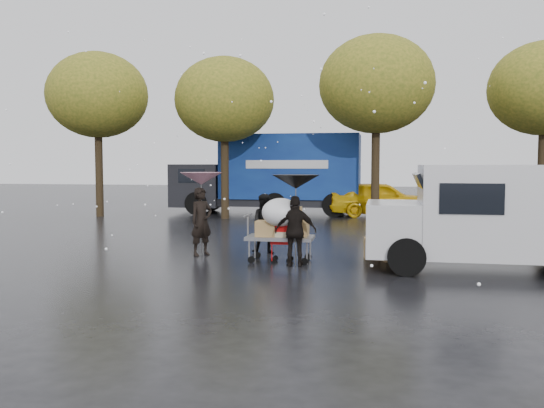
% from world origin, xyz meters
% --- Properties ---
extents(ground, '(90.00, 90.00, 0.00)m').
position_xyz_m(ground, '(0.00, 0.00, 0.00)').
color(ground, black).
rests_on(ground, ground).
extents(person_pink, '(0.67, 0.72, 1.65)m').
position_xyz_m(person_pink, '(-1.54, 0.77, 0.82)').
color(person_pink, black).
rests_on(person_pink, ground).
extents(person_middle, '(0.74, 0.59, 1.48)m').
position_xyz_m(person_middle, '(-0.07, 1.40, 0.74)').
color(person_middle, black).
rests_on(person_middle, ground).
extents(person_black, '(0.92, 0.44, 1.54)m').
position_xyz_m(person_black, '(0.93, -0.28, 0.77)').
color(person_black, black).
rests_on(person_black, ground).
extents(umbrella_pink, '(1.03, 1.03, 2.02)m').
position_xyz_m(umbrella_pink, '(-1.54, 0.77, 1.86)').
color(umbrella_pink, '#4C4C4C').
rests_on(umbrella_pink, ground).
extents(umbrella_black, '(1.03, 1.03, 1.99)m').
position_xyz_m(umbrella_black, '(0.93, -0.28, 1.83)').
color(umbrella_black, '#4C4C4C').
rests_on(umbrella_black, ground).
extents(vendor_cart, '(1.52, 0.80, 1.27)m').
position_xyz_m(vendor_cart, '(0.58, 0.21, 0.73)').
color(vendor_cart, slate).
rests_on(vendor_cart, ground).
extents(shopping_cart, '(0.84, 0.84, 1.46)m').
position_xyz_m(shopping_cart, '(0.55, 0.03, 1.06)').
color(shopping_cart, '#B30A0A').
rests_on(shopping_cart, ground).
extents(white_van, '(4.91, 2.18, 2.20)m').
position_xyz_m(white_van, '(5.06, 0.02, 1.16)').
color(white_van, silver).
rests_on(white_van, ground).
extents(blue_truck, '(8.30, 2.60, 3.50)m').
position_xyz_m(blue_truck, '(-2.03, 12.60, 1.76)').
color(blue_truck, navy).
rests_on(blue_truck, ground).
extents(box_ground_near, '(0.58, 0.49, 0.48)m').
position_xyz_m(box_ground_near, '(2.63, 1.13, 0.24)').
color(box_ground_near, olive).
rests_on(box_ground_near, ground).
extents(box_ground_far, '(0.57, 0.51, 0.36)m').
position_xyz_m(box_ground_far, '(3.02, 0.78, 0.18)').
color(box_ground_far, olive).
rests_on(box_ground_far, ground).
extents(yellow_taxi, '(4.63, 2.47, 1.50)m').
position_xyz_m(yellow_taxi, '(2.70, 12.20, 0.75)').
color(yellow_taxi, '#EDB60C').
rests_on(yellow_taxi, ground).
extents(tree_row, '(21.60, 4.40, 7.12)m').
position_xyz_m(tree_row, '(-0.47, 10.00, 5.02)').
color(tree_row, black).
rests_on(tree_row, ground).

